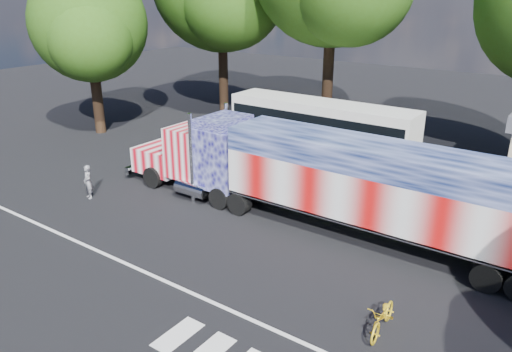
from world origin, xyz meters
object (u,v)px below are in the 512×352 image
Objects in this scene: coach_bus at (320,129)px; tree_w_a at (90,25)px; semi_truck at (325,178)px; woman at (88,182)px; bicycle at (383,317)px.

coach_bus is 1.03× the size of tree_w_a.
woman is at bearing -160.36° from semi_truck.
woman is (-5.88, -11.91, -0.88)m from coach_bus.
bicycle is (4.68, -5.07, -1.69)m from semi_truck.
semi_truck reaches higher than woman.
woman is (-10.53, -3.76, -1.37)m from semi_truck.
tree_w_a is at bearing -164.20° from coach_bus.
tree_w_a is (-19.44, 3.97, 4.99)m from semi_truck.
bicycle is (9.33, -13.22, -1.20)m from coach_bus.
semi_truck is at bearing 36.61° from woman.
semi_truck is 11.27m from woman.
coach_bus is 16.23m from bicycle.
coach_bus is at bearing 80.69° from woman.
bicycle is at bearing 12.05° from woman.
tree_w_a is at bearing 168.46° from semi_truck.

